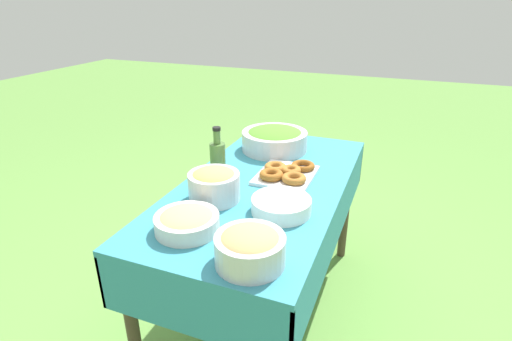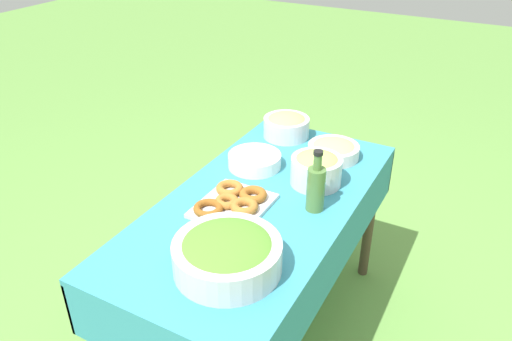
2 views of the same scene
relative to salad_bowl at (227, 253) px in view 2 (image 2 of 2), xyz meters
The scene contains 9 objects.
ground_plane 0.93m from the salad_bowl, 13.14° to the left, with size 14.00×14.00×0.00m, color #609342.
picnic_table 0.46m from the salad_bowl, 13.14° to the left, with size 1.43×0.70×0.76m.
salad_bowl is the anchor object (origin of this frame).
pasta_bowl 0.89m from the salad_bowl, ahead, with size 0.24×0.24×0.08m.
donut_platter 0.37m from the salad_bowl, 27.80° to the left, with size 0.32×0.26×0.05m.
plate_stack 0.69m from the salad_bowl, 21.27° to the left, with size 0.24×0.24×0.06m.
olive_oil_bottle 0.48m from the salad_bowl, 14.01° to the right, with size 0.07×0.07×0.25m.
bread_bowl 1.02m from the salad_bowl, 14.72° to the left, with size 0.23×0.23×0.12m.
fruit_bowl 0.64m from the salad_bowl, ahead, with size 0.21×0.21×0.14m.
Camera 2 is at (-1.47, -0.78, 1.86)m, focal length 35.00 mm.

